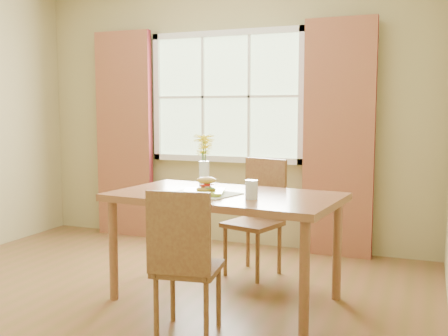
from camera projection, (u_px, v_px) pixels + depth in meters
name	position (u px, v px, depth m)	size (l,w,h in m)	color
room	(127.00, 112.00, 3.58)	(4.24, 3.84, 2.74)	brown
window	(226.00, 97.00, 5.29)	(1.62, 0.06, 1.32)	beige
curtain_left	(124.00, 135.00, 5.67)	(0.65, 0.08, 2.20)	maroon
curtain_right	(339.00, 139.00, 4.83)	(0.65, 0.08, 2.20)	maroon
dining_table	(225.00, 205.00, 3.73)	(1.67, 1.05, 0.78)	brown
chair_near	(184.00, 257.00, 3.10)	(0.43, 0.43, 0.91)	brown
chair_far	(258.00, 211.00, 4.38)	(0.50, 0.50, 0.96)	brown
placemat	(205.00, 193.00, 3.70)	(0.45, 0.33, 0.01)	beige
plate	(204.00, 193.00, 3.66)	(0.28, 0.28, 0.01)	#B4CA32
croissant_sandwich	(206.00, 185.00, 3.65)	(0.16, 0.13, 0.11)	gold
water_glass	(252.00, 190.00, 3.48)	(0.08, 0.08, 0.13)	silver
flower_vase	(204.00, 154.00, 4.02)	(0.17, 0.17, 0.41)	silver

